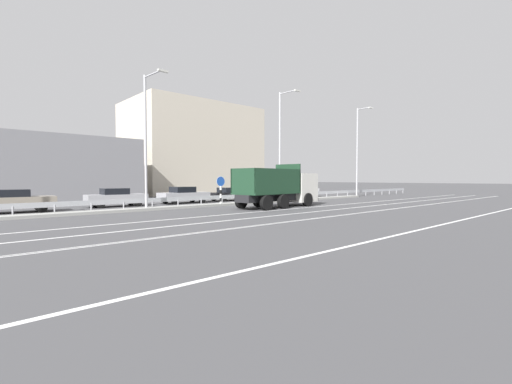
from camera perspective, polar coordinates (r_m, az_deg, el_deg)
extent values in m
plane|color=#424244|center=(27.16, -0.31, -2.33)|extent=(320.00, 320.00, 0.00)
cube|color=silver|center=(24.79, 6.43, -2.77)|extent=(64.27, 0.16, 0.01)
cube|color=silver|center=(23.26, 10.85, -3.13)|extent=(64.27, 0.16, 0.01)
cube|color=silver|center=(21.91, 15.79, -3.50)|extent=(64.27, 0.16, 0.01)
cube|color=silver|center=(21.86, 16.00, -3.51)|extent=(64.27, 0.16, 0.01)
cube|color=silver|center=(19.50, 29.83, -4.41)|extent=(64.27, 0.16, 0.01)
cube|color=gray|center=(28.72, -3.02, -1.91)|extent=(35.35, 1.10, 0.18)
cube|color=#9EA0A5|center=(29.34, -4.05, -0.78)|extent=(64.27, 0.04, 0.32)
cylinder|color=#ADADB2|center=(23.41, -35.49, -2.71)|extent=(0.09, 0.09, 0.62)
cylinder|color=#ADADB2|center=(23.71, -30.54, -2.55)|extent=(0.09, 0.09, 0.62)
cylinder|color=#ADADB2|center=(24.19, -25.76, -2.37)|extent=(0.09, 0.09, 0.62)
cylinder|color=#ADADB2|center=(24.83, -21.20, -2.19)|extent=(0.09, 0.09, 0.62)
cylinder|color=#ADADB2|center=(25.62, -16.89, -2.00)|extent=(0.09, 0.09, 0.62)
cylinder|color=#ADADB2|center=(26.54, -12.86, -1.82)|extent=(0.09, 0.09, 0.62)
cylinder|color=#ADADB2|center=(27.59, -9.12, -1.64)|extent=(0.09, 0.09, 0.62)
cylinder|color=#ADADB2|center=(28.74, -5.67, -1.47)|extent=(0.09, 0.09, 0.62)
cylinder|color=#ADADB2|center=(30.00, -2.49, -1.31)|extent=(0.09, 0.09, 0.62)
cylinder|color=#ADADB2|center=(31.33, 0.42, -1.15)|extent=(0.09, 0.09, 0.62)
cylinder|color=#ADADB2|center=(32.74, 3.09, -1.01)|extent=(0.09, 0.09, 0.62)
cylinder|color=#ADADB2|center=(34.22, 5.53, -0.88)|extent=(0.09, 0.09, 0.62)
cylinder|color=#ADADB2|center=(35.75, 7.77, -0.76)|extent=(0.09, 0.09, 0.62)
cylinder|color=#ADADB2|center=(37.33, 9.82, -0.64)|extent=(0.09, 0.09, 0.62)
cylinder|color=#ADADB2|center=(38.96, 11.70, -0.54)|extent=(0.09, 0.09, 0.62)
cylinder|color=#ADADB2|center=(40.63, 13.42, -0.44)|extent=(0.09, 0.09, 0.62)
cylinder|color=#ADADB2|center=(42.33, 15.01, -0.35)|extent=(0.09, 0.09, 0.62)
cylinder|color=#ADADB2|center=(44.06, 16.48, -0.27)|extent=(0.09, 0.09, 0.62)
cylinder|color=#ADADB2|center=(45.81, 17.84, -0.19)|extent=(0.09, 0.09, 0.62)
cylinder|color=#ADADB2|center=(47.59, 19.09, -0.12)|extent=(0.09, 0.09, 0.62)
cylinder|color=#ADADB2|center=(49.39, 20.25, -0.06)|extent=(0.09, 0.09, 0.62)
cylinder|color=#ADADB2|center=(51.22, 21.33, 0.00)|extent=(0.09, 0.09, 0.62)
cylinder|color=#ADADB2|center=(53.05, 22.34, 0.06)|extent=(0.09, 0.09, 0.62)
cylinder|color=#ADADB2|center=(54.91, 23.28, 0.11)|extent=(0.09, 0.09, 0.62)
cube|color=silver|center=(28.03, 6.91, 0.76)|extent=(2.48, 2.68, 2.27)
cube|color=black|center=(28.95, 8.24, 1.59)|extent=(0.23, 2.13, 0.85)
cube|color=black|center=(29.03, 8.27, -1.13)|extent=(0.33, 2.43, 0.24)
cube|color=black|center=(25.11, 1.84, -0.91)|extent=(5.37, 1.86, 0.53)
cube|color=#193823|center=(25.09, 1.85, -0.17)|extent=(5.26, 2.85, 0.12)
cube|color=#193823|center=(25.83, -0.06, 1.92)|extent=(5.04, 0.58, 1.70)
cube|color=#193823|center=(24.34, 3.88, 1.90)|extent=(5.04, 0.58, 1.70)
cube|color=#193823|center=(26.99, 5.31, 2.38)|extent=(0.32, 2.38, 2.13)
cube|color=#193823|center=(23.26, -2.17, 1.89)|extent=(0.32, 2.38, 1.70)
cylinder|color=black|center=(28.53, 4.52, -1.07)|extent=(1.07, 0.42, 1.04)
cylinder|color=black|center=(27.09, 8.56, -1.26)|extent=(1.07, 0.42, 1.04)
cylinder|color=black|center=(26.23, 0.41, -1.35)|extent=(1.07, 0.42, 1.04)
cylinder|color=black|center=(24.65, 4.58, -1.59)|extent=(1.07, 0.42, 1.04)
cylinder|color=black|center=(24.90, -2.46, -1.55)|extent=(1.07, 0.42, 1.04)
cylinder|color=black|center=(23.24, 1.76, -1.81)|extent=(1.07, 0.42, 1.04)
cylinder|color=white|center=(27.64, -5.90, -1.94)|extent=(0.16, 0.16, 0.31)
cylinder|color=black|center=(27.62, -5.90, -1.29)|extent=(0.16, 0.16, 0.31)
cylinder|color=white|center=(27.60, -5.90, -0.64)|extent=(0.16, 0.16, 0.31)
cylinder|color=black|center=(27.59, -5.90, 0.01)|extent=(0.16, 0.16, 0.31)
cylinder|color=white|center=(27.58, -5.91, 0.67)|extent=(0.16, 0.16, 0.31)
cylinder|color=#1E4CB2|center=(27.57, -5.91, 1.79)|extent=(0.76, 0.03, 0.76)
cylinder|color=white|center=(27.57, -5.91, 1.79)|extent=(0.82, 0.02, 0.82)
cylinder|color=#ADADB2|center=(24.77, -17.93, 7.77)|extent=(0.18, 0.18, 9.19)
cylinder|color=#ADADB2|center=(24.61, -16.72, 18.39)|extent=(0.26, 2.34, 0.10)
cube|color=silver|center=(23.61, -15.26, 18.91)|extent=(0.71, 0.25, 0.12)
cylinder|color=#ADADB2|center=(32.03, 3.99, 7.42)|extent=(0.18, 0.18, 10.13)
cylinder|color=#ADADB2|center=(32.19, 5.42, 16.27)|extent=(0.18, 2.04, 0.10)
cube|color=silver|center=(31.54, 6.89, 16.41)|extent=(0.71, 0.23, 0.12)
cylinder|color=#ADADB2|center=(42.12, 16.49, 6.27)|extent=(0.18, 0.18, 10.40)
cylinder|color=#ADADB2|center=(42.29, 17.56, 13.15)|extent=(0.20, 1.74, 0.10)
cube|color=silver|center=(41.80, 18.57, 13.16)|extent=(0.71, 0.24, 0.12)
cube|color=gray|center=(26.43, -35.29, -1.43)|extent=(4.58, 1.92, 0.72)
cube|color=black|center=(26.39, -35.61, -0.16)|extent=(1.97, 1.58, 0.47)
cylinder|color=black|center=(27.36, -32.45, -2.01)|extent=(0.61, 0.23, 0.60)
cylinder|color=black|center=(25.77, -32.06, -2.25)|extent=(0.61, 0.23, 0.60)
cube|color=#A3A3A8|center=(28.47, -22.22, -1.02)|extent=(4.46, 1.86, 0.66)
cube|color=black|center=(28.41, -22.49, 0.11)|extent=(1.91, 1.55, 0.47)
cylinder|color=black|center=(29.67, -20.14, -1.50)|extent=(0.61, 0.23, 0.60)
cylinder|color=black|center=(28.17, -19.09, -1.68)|extent=(0.61, 0.23, 0.60)
cylinder|color=black|center=(28.90, -25.25, -1.67)|extent=(0.61, 0.23, 0.60)
cylinder|color=black|center=(27.36, -24.45, -1.87)|extent=(0.61, 0.23, 0.60)
cube|color=#A3A3A8|center=(30.74, -11.92, -0.67)|extent=(4.35, 1.84, 0.66)
cube|color=black|center=(30.65, -12.14, 0.40)|extent=(1.83, 1.61, 0.51)
cylinder|color=black|center=(32.18, -10.58, -1.12)|extent=(0.60, 0.20, 0.60)
cylinder|color=black|center=(30.71, -8.93, -1.27)|extent=(0.60, 0.20, 0.60)
cylinder|color=black|center=(30.89, -14.87, -1.30)|extent=(0.60, 0.20, 0.60)
cylinder|color=black|center=(29.36, -13.37, -1.46)|extent=(0.60, 0.20, 0.60)
cube|color=black|center=(33.77, -4.28, -0.48)|extent=(4.55, 2.03, 0.53)
cube|color=black|center=(33.67, -4.47, 0.36)|extent=(1.94, 1.71, 0.47)
cylinder|color=black|center=(35.31, -3.27, -0.79)|extent=(0.61, 0.22, 0.60)
cylinder|color=black|center=(33.90, -1.49, -0.92)|extent=(0.61, 0.22, 0.60)
cylinder|color=black|center=(33.74, -7.07, -0.95)|extent=(0.61, 0.22, 0.60)
cylinder|color=black|center=(32.26, -5.38, -1.08)|extent=(0.61, 0.22, 0.60)
cube|color=#B27A14|center=(37.01, 1.67, -0.16)|extent=(4.18, 1.91, 0.64)
cube|color=black|center=(37.07, 1.82, 0.74)|extent=(1.79, 1.60, 0.52)
cylinder|color=black|center=(35.57, 0.99, -0.77)|extent=(0.61, 0.22, 0.60)
cylinder|color=black|center=(36.84, -0.67, -0.67)|extent=(0.61, 0.22, 0.60)
cylinder|color=black|center=(37.26, 3.99, -0.64)|extent=(0.61, 0.22, 0.60)
cylinder|color=black|center=(38.48, 2.30, -0.54)|extent=(0.61, 0.22, 0.60)
cube|color=silver|center=(40.22, 7.73, 0.07)|extent=(4.11, 1.79, 0.72)
cube|color=black|center=(40.29, 7.85, 0.94)|extent=(1.73, 1.57, 0.50)
cylinder|color=black|center=(38.72, 7.47, -0.54)|extent=(0.60, 0.20, 0.60)
cylinder|color=black|center=(39.83, 5.63, -0.46)|extent=(0.60, 0.20, 0.60)
cylinder|color=black|center=(40.68, 9.79, -0.42)|extent=(0.60, 0.20, 0.60)
cylinder|color=black|center=(41.74, 7.98, -0.35)|extent=(0.60, 0.20, 0.60)
cube|color=gray|center=(42.14, -34.50, 3.18)|extent=(19.83, 13.78, 6.30)
cube|color=beige|center=(52.75, -10.52, 6.87)|extent=(18.43, 12.01, 12.94)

